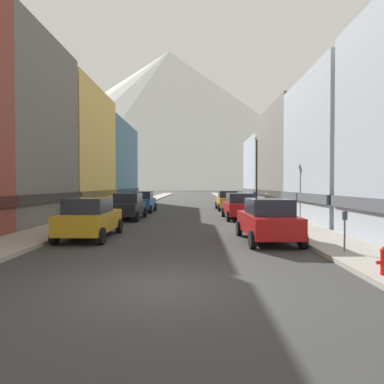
# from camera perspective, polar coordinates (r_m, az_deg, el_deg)

# --- Properties ---
(ground_plane) EXTENTS (400.00, 400.00, 0.00)m
(ground_plane) POSITION_cam_1_polar(r_m,az_deg,el_deg) (8.34, -5.37, -15.17)
(ground_plane) COLOR #323232
(sidewalk_left) EXTENTS (2.50, 100.00, 0.15)m
(sidewalk_left) POSITION_cam_1_polar(r_m,az_deg,el_deg) (43.60, -8.72, -1.79)
(sidewalk_left) COLOR gray
(sidewalk_left) RESTS_ON ground
(sidewalk_right) EXTENTS (2.50, 100.00, 0.15)m
(sidewalk_right) POSITION_cam_1_polar(r_m,az_deg,el_deg) (43.36, 7.81, -1.81)
(sidewalk_right) COLOR gray
(sidewalk_right) RESTS_ON ground
(storefront_left_2) EXTENTS (7.19, 11.08, 10.79)m
(storefront_left_2) POSITION_cam_1_polar(r_m,az_deg,el_deg) (32.52, -20.74, 6.19)
(storefront_left_2) COLOR #D8B259
(storefront_left_2) RESTS_ON ground
(storefront_left_3) EXTENTS (9.23, 13.43, 9.91)m
(storefront_left_3) POSITION_cam_1_polar(r_m,az_deg,el_deg) (44.47, -16.14, 4.31)
(storefront_left_3) COLOR slate
(storefront_left_3) RESTS_ON ground
(storefront_right_1) EXTENTS (9.56, 9.06, 9.14)m
(storefront_right_1) POSITION_cam_1_polar(r_m,az_deg,el_deg) (24.55, 28.17, 5.88)
(storefront_right_1) COLOR #99A5B2
(storefront_right_1) RESTS_ON ground
(storefront_right_2) EXTENTS (7.59, 12.60, 9.47)m
(storefront_right_2) POSITION_cam_1_polar(r_m,az_deg,el_deg) (34.20, 18.25, 4.88)
(storefront_right_2) COLOR #66605B
(storefront_right_2) RESTS_ON ground
(storefront_right_3) EXTENTS (7.09, 9.34, 8.26)m
(storefront_right_3) POSITION_cam_1_polar(r_m,az_deg,el_deg) (44.78, 13.64, 3.26)
(storefront_right_3) COLOR #99A5B2
(storefront_right_3) RESTS_ON ground
(car_left_0) EXTENTS (2.09, 4.41, 1.78)m
(car_left_0) POSITION_cam_1_polar(r_m,az_deg,el_deg) (15.75, -16.54, -4.13)
(car_left_0) COLOR #B28419
(car_left_0) RESTS_ON ground
(car_left_1) EXTENTS (2.07, 4.40, 1.78)m
(car_left_1) POSITION_cam_1_polar(r_m,az_deg,el_deg) (23.84, -10.60, -2.30)
(car_left_1) COLOR black
(car_left_1) RESTS_ON ground
(car_left_2) EXTENTS (2.06, 4.40, 1.78)m
(car_left_2) POSITION_cam_1_polar(r_m,az_deg,el_deg) (30.15, -8.22, -1.56)
(car_left_2) COLOR #19478C
(car_left_2) RESTS_ON ground
(car_right_0) EXTENTS (2.16, 4.44, 1.78)m
(car_right_0) POSITION_cam_1_polar(r_m,az_deg,el_deg) (14.57, 12.40, -4.54)
(car_right_0) COLOR #9E1111
(car_right_0) RESTS_ON ground
(car_right_1) EXTENTS (2.14, 4.44, 1.78)m
(car_right_1) POSITION_cam_1_polar(r_m,az_deg,el_deg) (23.75, 7.80, -2.30)
(car_right_1) COLOR #9E1111
(car_right_1) RESTS_ON ground
(car_right_2) EXTENTS (2.12, 4.43, 1.78)m
(car_right_2) POSITION_cam_1_polar(r_m,az_deg,el_deg) (32.19, 5.91, -1.38)
(car_right_2) COLOR #B28419
(car_right_2) RESTS_ON ground
(parking_meter_near) EXTENTS (0.14, 0.10, 1.33)m
(parking_meter_near) POSITION_cam_1_polar(r_m,az_deg,el_deg) (12.44, 23.97, -5.07)
(parking_meter_near) COLOR #595960
(parking_meter_near) RESTS_ON sidewalk_right
(potted_plant_0) EXTENTS (0.68, 0.68, 1.01)m
(potted_plant_0) POSITION_cam_1_polar(r_m,az_deg,el_deg) (22.59, -19.70, -2.93)
(potted_plant_0) COLOR brown
(potted_plant_0) RESTS_ON sidewalk_left
(potted_plant_1) EXTENTS (0.63, 0.63, 0.90)m
(potted_plant_1) POSITION_cam_1_polar(r_m,az_deg,el_deg) (23.90, -18.53, -2.88)
(potted_plant_1) COLOR gray
(potted_plant_1) RESTS_ON sidewalk_left
(pedestrian_0) EXTENTS (0.36, 0.36, 1.75)m
(pedestrian_0) POSITION_cam_1_polar(r_m,az_deg,el_deg) (31.68, 10.47, -1.32)
(pedestrian_0) COLOR navy
(pedestrian_0) RESTS_ON sidewalk_right
(pedestrian_1) EXTENTS (0.36, 0.36, 1.58)m
(pedestrian_1) POSITION_cam_1_polar(r_m,az_deg,el_deg) (26.79, 12.29, -1.98)
(pedestrian_1) COLOR brown
(pedestrian_1) RESTS_ON sidewalk_right
(streetlamp_right) EXTENTS (0.36, 0.36, 5.86)m
(streetlamp_right) POSITION_cam_1_polar(r_m,az_deg,el_deg) (26.01, 10.66, 4.80)
(streetlamp_right) COLOR black
(streetlamp_right) RESTS_ON sidewalk_right
(mountain_backdrop) EXTENTS (275.69, 275.69, 105.51)m
(mountain_backdrop) POSITION_cam_1_polar(r_m,az_deg,el_deg) (273.46, -3.84, 11.84)
(mountain_backdrop) COLOR silver
(mountain_backdrop) RESTS_ON ground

